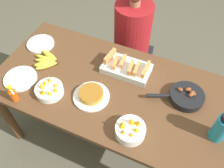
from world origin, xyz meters
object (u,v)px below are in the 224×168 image
object	(u,v)px
fruit_bowl_mango	(130,130)
skillet	(186,96)
melon_tray	(126,68)
empty_plate_near_front	(41,44)
banana_bunch	(48,60)
hot_sauce_bottle	(13,94)
water_bottle	(221,128)
person_figure	(131,49)
fruit_bowl_citrus	(49,90)
frittata_plate_center	(91,95)
empty_plate_far_left	(20,79)

from	to	relation	value
fruit_bowl_mango	skillet	bearing A→B (deg)	57.48
melon_tray	empty_plate_near_front	bearing A→B (deg)	-178.67
banana_bunch	hot_sauce_bottle	size ratio (longest dim) A/B	1.54
water_bottle	person_figure	world-z (taller)	person_figure
fruit_bowl_mango	water_bottle	xyz separation A→B (m)	(0.46, 0.18, 0.06)
melon_tray	fruit_bowl_citrus	world-z (taller)	fruit_bowl_citrus
frittata_plate_center	fruit_bowl_citrus	size ratio (longest dim) A/B	1.30
banana_bunch	skillet	distance (m)	0.99
fruit_bowl_citrus	frittata_plate_center	bearing A→B (deg)	16.81
water_bottle	person_figure	xyz separation A→B (m)	(-0.79, 0.73, -0.34)
melon_tray	water_bottle	distance (m)	0.71
melon_tray	fruit_bowl_citrus	bearing A→B (deg)	-135.24
fruit_bowl_mango	water_bottle	world-z (taller)	water_bottle
melon_tray	fruit_bowl_citrus	distance (m)	0.55
water_bottle	hot_sauce_bottle	xyz separation A→B (m)	(-1.22, -0.26, -0.04)
melon_tray	skillet	size ratio (longest dim) A/B	0.95
banana_bunch	empty_plate_far_left	bearing A→B (deg)	-111.48
person_figure	hot_sauce_bottle	bearing A→B (deg)	-113.74
melon_tray	frittata_plate_center	size ratio (longest dim) A/B	1.41
water_bottle	person_figure	distance (m)	1.13
fruit_bowl_citrus	hot_sauce_bottle	distance (m)	0.22
hot_sauce_bottle	person_figure	distance (m)	1.12
skillet	hot_sauce_bottle	xyz separation A→B (m)	(-1.00, -0.45, 0.03)
fruit_bowl_citrus	empty_plate_near_front	bearing A→B (deg)	131.74
empty_plate_near_front	melon_tray	bearing A→B (deg)	1.33
melon_tray	empty_plate_far_left	distance (m)	0.74
skillet	empty_plate_near_front	xyz separation A→B (m)	(-1.15, 0.05, -0.02)
fruit_bowl_citrus	water_bottle	distance (m)	1.06
empty_plate_far_left	person_figure	world-z (taller)	person_figure
empty_plate_far_left	water_bottle	bearing A→B (deg)	4.84
skillet	fruit_bowl_citrus	world-z (taller)	fruit_bowl_citrus
fruit_bowl_mango	water_bottle	distance (m)	0.50
melon_tray	hot_sauce_bottle	size ratio (longest dim) A/B	2.44
person_figure	skillet	bearing A→B (deg)	-43.62
frittata_plate_center	water_bottle	distance (m)	0.79
melon_tray	frittata_plate_center	distance (m)	0.33
fruit_bowl_mango	frittata_plate_center	bearing A→B (deg)	156.83
fruit_bowl_citrus	melon_tray	bearing A→B (deg)	44.76
melon_tray	fruit_bowl_mango	bearing A→B (deg)	-65.67
melon_tray	empty_plate_far_left	size ratio (longest dim) A/B	1.48
fruit_bowl_mango	person_figure	bearing A→B (deg)	109.86
frittata_plate_center	fruit_bowl_mango	size ratio (longest dim) A/B	1.34
frittata_plate_center	fruit_bowl_citrus	xyz separation A→B (m)	(-0.27, -0.08, 0.01)
fruit_bowl_mango	person_figure	world-z (taller)	person_figure
melon_tray	fruit_bowl_mango	size ratio (longest dim) A/B	1.90
water_bottle	person_figure	bearing A→B (deg)	137.20
skillet	person_figure	world-z (taller)	person_figure
empty_plate_near_front	person_figure	size ratio (longest dim) A/B	0.18
water_bottle	hot_sauce_bottle	distance (m)	1.25
person_figure	fruit_bowl_citrus	bearing A→B (deg)	-106.84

